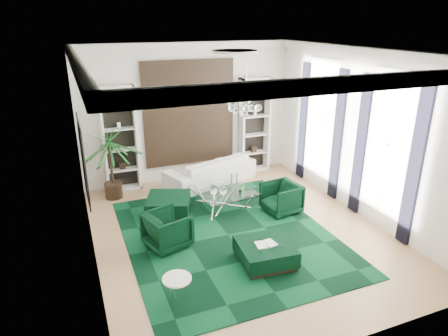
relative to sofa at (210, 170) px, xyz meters
name	(u,v)px	position (x,y,z in m)	size (l,w,h in m)	color
floor	(239,232)	(-0.37, -2.84, -0.39)	(6.00, 7.00, 0.02)	tan
ceiling	(242,50)	(-0.37, -2.84, 3.43)	(6.00, 7.00, 0.02)	white
wall_back	(189,113)	(-0.37, 0.67, 1.52)	(6.00, 0.02, 3.80)	silver
wall_front	(354,228)	(-0.37, -6.35, 1.52)	(6.00, 0.02, 3.80)	silver
wall_left	(84,168)	(-3.38, -2.84, 1.52)	(0.02, 7.00, 3.80)	silver
wall_right	(360,134)	(2.64, -2.84, 1.52)	(0.02, 7.00, 3.80)	silver
crown_molding	(241,57)	(-0.37, -2.84, 3.32)	(6.00, 7.00, 0.18)	white
ceiling_medallion	(235,52)	(-0.37, -2.54, 3.39)	(0.90, 0.90, 0.05)	white
tapestry	(189,113)	(-0.37, 0.62, 1.52)	(2.50, 0.06, 2.80)	black
shelving_left	(120,139)	(-2.32, 0.47, 1.02)	(0.90, 0.38, 2.80)	white
shelving_right	(254,125)	(1.58, 0.47, 1.02)	(0.90, 0.38, 2.80)	white
painting	(84,160)	(-3.34, -2.24, 1.47)	(0.04, 1.30, 1.60)	black
window_near	(389,145)	(2.62, -3.74, 1.52)	(0.03, 1.10, 2.90)	white
curtain_near_a	(415,168)	(2.58, -4.52, 1.27)	(0.07, 0.30, 3.25)	black
curtain_near_b	(361,146)	(2.58, -2.96, 1.27)	(0.07, 0.30, 3.25)	black
window_far	(321,119)	(2.62, -1.34, 1.52)	(0.03, 1.10, 2.90)	white
curtain_far_a	(338,136)	(2.58, -2.12, 1.27)	(0.07, 0.30, 3.25)	black
curtain_far_b	(303,122)	(2.58, -0.56, 1.27)	(0.07, 0.30, 3.25)	black
rug	(228,235)	(-0.66, -2.91, -0.37)	(4.20, 5.00, 0.02)	black
sofa	(210,170)	(0.00, 0.00, 0.00)	(2.59, 1.01, 0.76)	white
armchair_left	(167,230)	(-1.95, -2.83, -0.01)	(0.80, 0.82, 0.75)	black
armchair_right	(281,198)	(0.94, -2.35, -0.01)	(0.78, 0.80, 0.73)	black
coffee_table	(224,199)	(-0.25, -1.62, -0.15)	(1.34, 1.34, 0.46)	white
ottoman_side	(169,205)	(-1.58, -1.44, -0.16)	(0.98, 0.98, 0.44)	black
ottoman_front	(265,253)	(-0.39, -4.10, -0.18)	(0.99, 0.99, 0.40)	black
book	(266,244)	(-0.39, -4.10, 0.03)	(0.40, 0.26, 0.03)	white
side_table	(178,290)	(-2.24, -4.58, -0.15)	(0.47, 0.47, 0.46)	white
palm	(110,153)	(-2.66, 0.00, 0.85)	(1.53, 1.53, 2.45)	#19591E
chandelier	(246,100)	(-0.18, -2.65, 2.47)	(0.87, 0.87, 0.78)	white
table_plant	(241,188)	(0.09, -1.89, 0.20)	(0.13, 0.10, 0.23)	#19591E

